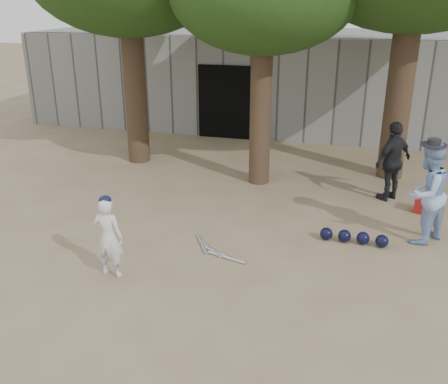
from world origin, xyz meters
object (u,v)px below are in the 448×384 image
(spectator_dark, at_px, (393,161))
(spectator_blue, at_px, (426,193))
(red_bag, at_px, (426,206))
(boy_player, at_px, (108,238))

(spectator_dark, bearing_deg, spectator_blue, 55.30)
(spectator_dark, bearing_deg, red_bag, 92.33)
(spectator_blue, height_order, red_bag, spectator_blue)
(spectator_blue, bearing_deg, spectator_dark, -127.71)
(boy_player, relative_size, spectator_blue, 0.72)
(spectator_blue, bearing_deg, boy_player, -23.51)
(red_bag, bearing_deg, boy_player, -142.75)
(spectator_blue, distance_m, spectator_dark, 1.97)
(boy_player, bearing_deg, spectator_dark, -132.74)
(boy_player, xyz_separation_m, spectator_blue, (4.80, 2.50, 0.26))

